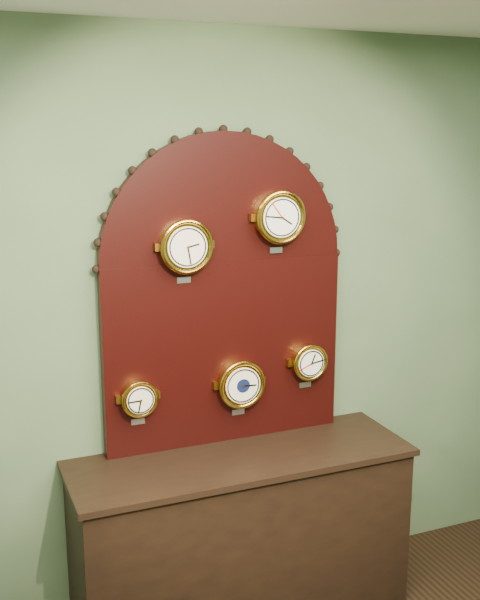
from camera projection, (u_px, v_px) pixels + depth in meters
name	position (u px, v px, depth m)	size (l,w,h in m)	color
wall_back	(221.00, 325.00, 3.65)	(4.00, 4.00, 0.00)	#4D6646
shop_counter	(242.00, 537.00, 3.63)	(1.60, 0.50, 0.80)	black
display_board	(224.00, 282.00, 3.55)	(1.26, 0.06, 1.53)	black
roman_clock	(186.00, 246.00, 3.37)	(0.25, 0.08, 0.30)	gold
arabic_clock	(279.00, 217.00, 3.52)	(0.26, 0.08, 0.31)	gold
hygrometer	(139.00, 398.00, 3.44)	(0.18, 0.08, 0.23)	gold
barometer	(241.00, 384.00, 3.63)	(0.24, 0.08, 0.29)	gold
tide_clock	(308.00, 362.00, 3.75)	(0.19, 0.08, 0.24)	gold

